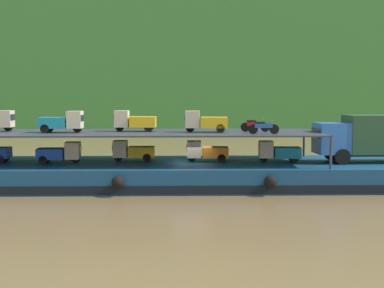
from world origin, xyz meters
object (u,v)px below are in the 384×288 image
cargo_barge (193,174)px  mini_truck_lower_aft (60,153)px  covered_lorry (371,137)px  mini_truck_lower_fore (207,151)px  mini_truck_lower_mid (133,151)px  mini_truck_lower_bow (279,151)px  motorcycle_upper_port (263,127)px  motorcycle_upper_centre (255,125)px  mini_truck_upper_fore (134,121)px  mini_truck_upper_bow (205,122)px  mini_truck_upper_mid (62,122)px

cargo_barge → mini_truck_lower_aft: size_ratio=11.98×
covered_lorry → mini_truck_lower_fore: 10.77m
mini_truck_lower_mid → mini_truck_lower_bow: (9.64, -0.55, 0.00)m
cargo_barge → motorcycle_upper_port: motorcycle_upper_port is taller
covered_lorry → motorcycle_upper_port: bearing=-166.8°
covered_lorry → mini_truck_lower_mid: 15.67m
motorcycle_upper_centre → mini_truck_upper_fore: bearing=176.0°
mini_truck_upper_bow → mini_truck_lower_aft: bearing=-179.8°
mini_truck_lower_mid → motorcycle_upper_centre: motorcycle_upper_centre is taller
cargo_barge → mini_truck_lower_bow: bearing=0.6°
cargo_barge → motorcycle_upper_centre: 5.16m
mini_truck_lower_mid → motorcycle_upper_centre: 8.25m
mini_truck_upper_mid → motorcycle_upper_port: (12.67, -1.52, -0.26)m
cargo_barge → mini_truck_lower_fore: bearing=17.3°
mini_truck_upper_bow → motorcycle_upper_centre: 3.29m
mini_truck_lower_aft → mini_truck_upper_fore: 5.23m
mini_truck_upper_bow → motorcycle_upper_centre: mini_truck_upper_bow is taller
mini_truck_lower_bow → motorcycle_upper_port: 3.04m
mini_truck_upper_bow → motorcycle_upper_port: size_ratio=1.47×
mini_truck_upper_fore → motorcycle_upper_port: mini_truck_upper_fore is taller
mini_truck_lower_mid → mini_truck_lower_bow: 9.66m
mini_truck_upper_bow → mini_truck_lower_fore: bearing=78.9°
mini_truck_lower_mid → mini_truck_upper_mid: size_ratio=1.00×
mini_truck_lower_mid → mini_truck_lower_bow: size_ratio=0.98×
mini_truck_lower_mid → mini_truck_upper_fore: 2.00m
mini_truck_upper_mid → motorcycle_upper_port: mini_truck_upper_mid is taller
cargo_barge → mini_truck_lower_mid: 4.28m
mini_truck_lower_fore → mini_truck_upper_bow: (-0.12, -0.60, 2.00)m
mini_truck_upper_fore → mini_truck_lower_bow: bearing=-3.1°
mini_truck_lower_bow → motorcycle_upper_port: bearing=-123.5°
covered_lorry → motorcycle_upper_centre: covered_lorry is taller
mini_truck_lower_bow → mini_truck_upper_mid: (-14.04, -0.56, 2.00)m
covered_lorry → mini_truck_upper_mid: (-20.01, -0.21, 1.00)m
cargo_barge → mini_truck_upper_bow: (0.80, -0.32, 3.44)m
mini_truck_lower_aft → motorcycle_upper_centre: motorcycle_upper_centre is taller
covered_lorry → mini_truck_lower_fore: bearing=176.9°
mini_truck_upper_fore → motorcycle_upper_centre: (7.92, -0.55, -0.26)m
covered_lorry → mini_truck_lower_aft: (-20.23, -0.06, -1.00)m
cargo_barge → covered_lorry: size_ratio=4.20×
motorcycle_upper_port → mini_truck_upper_bow: bearing=154.1°
mini_truck_lower_bow → covered_lorry: bearing=-3.4°
mini_truck_lower_mid → mini_truck_upper_mid: mini_truck_upper_mid is taller
mini_truck_lower_mid → mini_truck_lower_bow: same height
mini_truck_upper_fore → mini_truck_upper_bow: 4.75m
covered_lorry → motorcycle_upper_port: covered_lorry is taller
mini_truck_lower_aft → mini_truck_lower_fore: size_ratio=1.00×
cargo_barge → motorcycle_upper_port: bearing=-25.1°
mini_truck_lower_mid → mini_truck_upper_mid: bearing=-165.9°
motorcycle_upper_centre → mini_truck_lower_aft: bearing=-178.3°
mini_truck_lower_fore → covered_lorry: bearing=-3.1°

